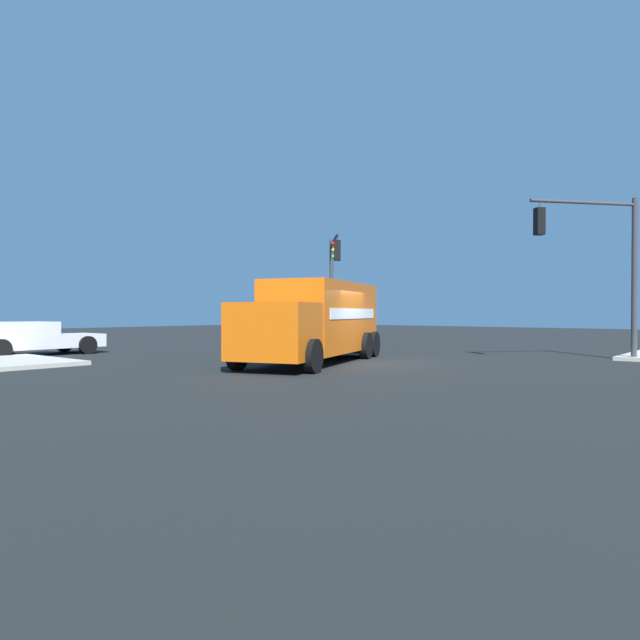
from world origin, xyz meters
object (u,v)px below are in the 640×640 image
(traffic_light_primary, at_px, (333,274))
(delivery_truck, at_px, (315,320))
(pickup_white, at_px, (34,338))
(traffic_light_secondary, at_px, (601,251))

(traffic_light_primary, bearing_deg, delivery_truck, 124.36)
(traffic_light_primary, relative_size, pickup_white, 1.08)
(pickup_white, bearing_deg, delivery_truck, -156.06)
(delivery_truck, bearing_deg, traffic_light_primary, -55.64)
(traffic_light_primary, distance_m, traffic_light_secondary, 12.66)
(delivery_truck, height_order, traffic_light_primary, traffic_light_primary)
(pickup_white, bearing_deg, traffic_light_primary, -115.94)
(traffic_light_primary, height_order, traffic_light_secondary, traffic_light_secondary)
(delivery_truck, xyz_separation_m, traffic_light_secondary, (-7.61, -6.91, 2.47))
(traffic_light_secondary, bearing_deg, pickup_white, 32.36)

